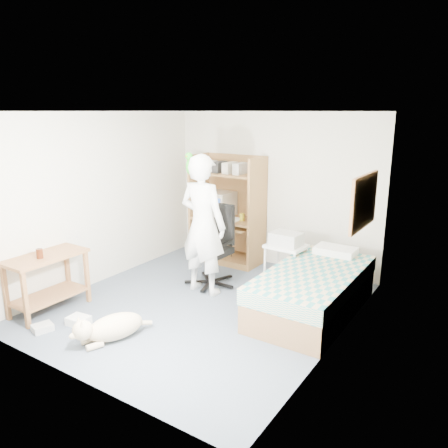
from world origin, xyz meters
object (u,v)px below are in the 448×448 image
side_desk (47,274)px  dog (110,327)px  person (203,225)px  bed (313,291)px  office_chair (213,257)px  computer_hutch (228,214)px  printer_cart (286,259)px

side_desk → dog: size_ratio=1.08×
person → bed: bearing=-170.3°
bed → office_chair: 1.61m
bed → side_desk: size_ratio=2.02×
office_chair → dog: size_ratio=1.28×
bed → dog: bearing=-130.1°
bed → computer_hutch: bearing=150.7°
computer_hutch → dog: size_ratio=1.95×
bed → office_chair: bearing=176.7°
person → side_desk: bearing=52.6°
side_desk → printer_cart: size_ratio=1.55×
office_chair → side_desk: bearing=-121.5°
bed → printer_cart: 0.87m
computer_hutch → person: 1.42m
computer_hutch → dog: (0.38, -3.05, -0.66)m
computer_hutch → side_desk: computer_hutch is taller
dog → printer_cart: printer_cart is taller
printer_cart → computer_hutch: bearing=160.7°
bed → printer_cart: size_ratio=3.13×
bed → dog: (-1.62, -1.92, -0.13)m
computer_hutch → printer_cart: size_ratio=2.79×
computer_hutch → printer_cart: (1.35, -0.57, -0.39)m
dog → person: bearing=109.1°
office_chair → printer_cart: (0.95, 0.46, 0.01)m
computer_hutch → side_desk: size_ratio=1.80×
office_chair → person: person is taller
office_chair → person: bearing=-79.7°
office_chair → person: size_ratio=0.60×
side_desk → person: (1.29, 1.59, 0.49)m
computer_hutch → side_desk: (-0.85, -2.94, -0.33)m
side_desk → person: size_ratio=0.51×
person → printer_cart: size_ratio=3.04×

